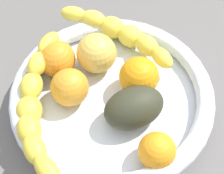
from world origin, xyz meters
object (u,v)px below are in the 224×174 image
(orange_mid_left, at_px, (57,59))
(apple_yellow, at_px, (97,53))
(orange_rear, at_px, (157,151))
(orange_mid_right, at_px, (139,77))
(avocado_dark, at_px, (134,107))
(banana_draped_right, at_px, (119,32))
(fruit_bowl, at_px, (112,96))
(orange_front, at_px, (70,87))
(banana_draped_left, at_px, (35,105))

(orange_mid_left, bearing_deg, apple_yellow, -70.15)
(orange_rear, bearing_deg, orange_mid_right, 20.23)
(avocado_dark, height_order, apple_yellow, apple_yellow)
(banana_draped_right, bearing_deg, fruit_bowl, -174.79)
(orange_rear, height_order, apple_yellow, apple_yellow)
(orange_front, xyz_separation_m, orange_mid_left, (0.05, 0.03, 0.00))
(orange_front, relative_size, apple_yellow, 0.90)
(banana_draped_right, distance_m, apple_yellow, 0.06)
(banana_draped_left, relative_size, orange_mid_left, 4.22)
(avocado_dark, bearing_deg, orange_rear, -145.28)
(banana_draped_right, xyz_separation_m, orange_rear, (-0.20, -0.09, 0.00))
(orange_front, xyz_separation_m, avocado_dark, (-0.02, -0.10, -0.00))
(orange_front, xyz_separation_m, orange_rear, (-0.07, -0.14, -0.00))
(orange_mid_right, distance_m, apple_yellow, 0.08)
(orange_mid_left, distance_m, apple_yellow, 0.06)
(banana_draped_left, height_order, orange_mid_left, same)
(orange_mid_right, xyz_separation_m, orange_rear, (-0.11, -0.04, -0.00))
(banana_draped_left, height_order, orange_mid_right, orange_mid_right)
(fruit_bowl, relative_size, avocado_dark, 3.46)
(fruit_bowl, bearing_deg, banana_draped_right, 5.21)
(avocado_dark, bearing_deg, orange_mid_right, 1.15)
(banana_draped_right, relative_size, orange_mid_left, 3.57)
(fruit_bowl, relative_size, orange_rear, 6.04)
(fruit_bowl, distance_m, orange_mid_left, 0.11)
(orange_front, relative_size, orange_rear, 1.13)
(fruit_bowl, height_order, banana_draped_left, banana_draped_left)
(orange_mid_left, relative_size, apple_yellow, 0.92)
(avocado_dark, bearing_deg, banana_draped_right, 18.41)
(fruit_bowl, xyz_separation_m, orange_rear, (-0.09, -0.08, 0.02))
(orange_rear, relative_size, apple_yellow, 0.80)
(banana_draped_left, bearing_deg, orange_mid_left, -3.36)
(banana_draped_left, bearing_deg, avocado_dark, -79.41)
(apple_yellow, bearing_deg, orange_front, 160.34)
(apple_yellow, bearing_deg, orange_rear, -141.56)
(banana_draped_left, bearing_deg, apple_yellow, -30.03)
(banana_draped_left, xyz_separation_m, orange_rear, (-0.03, -0.18, -0.01))
(orange_front, bearing_deg, orange_rear, -118.07)
(orange_front, relative_size, avocado_dark, 0.64)
(fruit_bowl, bearing_deg, orange_front, 101.05)
(orange_mid_left, height_order, apple_yellow, apple_yellow)
(banana_draped_left, relative_size, orange_rear, 4.85)
(orange_front, distance_m, apple_yellow, 0.07)
(orange_mid_right, bearing_deg, banana_draped_left, 120.33)
(banana_draped_left, distance_m, orange_mid_left, 0.09)
(orange_mid_left, bearing_deg, avocado_dark, -115.79)
(fruit_bowl, xyz_separation_m, orange_mid_left, (0.04, 0.10, 0.02))
(orange_mid_left, bearing_deg, orange_rear, -125.28)
(banana_draped_right, bearing_deg, orange_mid_right, -152.39)
(banana_draped_right, relative_size, orange_front, 3.65)
(orange_front, relative_size, orange_mid_right, 0.95)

